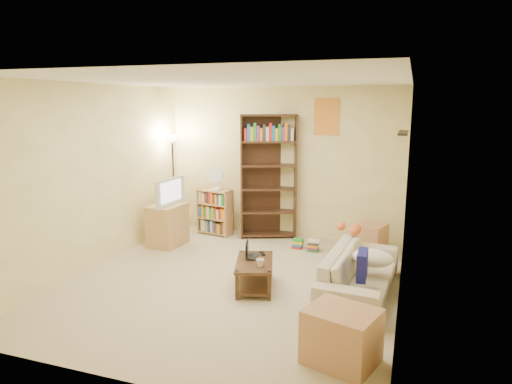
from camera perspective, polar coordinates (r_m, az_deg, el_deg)
room at (r=5.52m, az=-2.90°, el=4.64°), size 4.50×4.54×2.52m
sofa at (r=5.63m, az=12.85°, el=-9.79°), size 1.88×0.94×0.52m
navy_pillow at (r=5.18m, az=13.14°, el=-8.88°), size 0.11×0.35×0.31m
cream_blanket at (r=5.59m, az=14.33°, el=-7.99°), size 0.48×0.34×0.21m
tabby_cat at (r=6.21m, az=12.01°, el=-4.54°), size 0.41×0.17×0.14m
coffee_table at (r=5.65m, az=-0.19°, el=-9.93°), size 0.64×0.88×0.35m
laptop at (r=5.73m, az=0.01°, el=-8.07°), size 0.33×0.25×0.02m
laptop_screen at (r=5.71m, az=-1.14°, el=-7.16°), size 0.08×0.25×0.18m
mug at (r=5.42m, az=0.51°, el=-8.82°), size 0.11×0.11×0.09m
tv_remote at (r=5.85m, az=0.80°, el=-7.69°), size 0.11×0.14×0.02m
tv_stand at (r=7.41m, az=-11.00°, el=-4.06°), size 0.48×0.64×0.65m
television at (r=7.29m, az=-11.16°, el=0.06°), size 0.76×0.20×0.43m
tall_bookshelf at (r=7.57m, az=1.54°, el=2.34°), size 0.97×0.62×2.06m
short_bookshelf at (r=7.88m, az=-5.16°, el=-2.52°), size 0.64×0.35×0.78m
desk_fan at (r=7.70m, az=-5.07°, el=1.89°), size 0.28×0.16×0.42m
floor_lamp at (r=7.89m, az=-10.37°, el=4.48°), size 0.29×0.29×1.70m
side_table at (r=7.06m, az=14.08°, el=-5.74°), size 0.52×0.52×0.47m
end_cabinet at (r=4.23m, az=10.66°, el=-17.30°), size 0.71×0.64×0.49m
book_stacks at (r=7.13m, az=6.29°, el=-6.57°), size 0.45×0.21×0.18m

